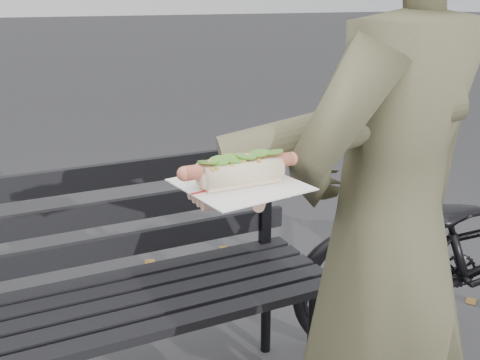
# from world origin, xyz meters

# --- Properties ---
(park_bench) EXTENTS (1.50, 0.44, 0.88)m
(park_bench) POSITION_xyz_m (-0.03, 0.83, 0.52)
(park_bench) COLOR black
(park_bench) RESTS_ON ground
(person) EXTENTS (0.71, 0.57, 1.71)m
(person) POSITION_xyz_m (0.51, 0.10, 0.85)
(person) COLOR brown
(person) RESTS_ON ground
(held_hotdog) EXTENTS (0.64, 0.31, 0.20)m
(held_hotdog) POSITION_xyz_m (0.29, 0.07, 1.13)
(held_hotdog) COLOR brown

